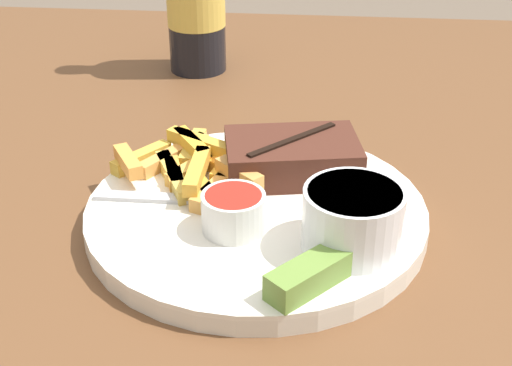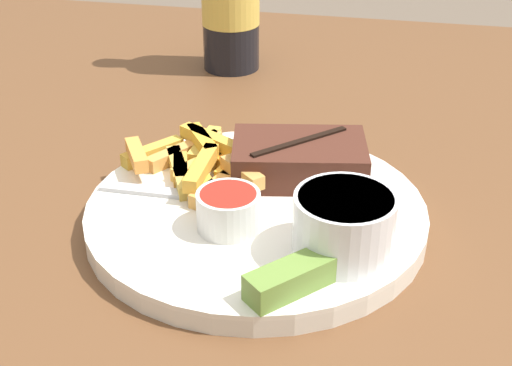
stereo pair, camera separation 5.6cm
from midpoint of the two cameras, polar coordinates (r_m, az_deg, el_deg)
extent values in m
cube|color=brown|center=(0.59, -2.72, -4.95)|extent=(1.46, 1.17, 0.04)
cylinder|color=silver|center=(0.58, -2.78, -2.75)|extent=(0.27, 0.27, 0.01)
cylinder|color=white|center=(0.57, -2.81, -1.99)|extent=(0.27, 0.27, 0.00)
cube|color=#472319|center=(0.61, 0.28, 2.02)|extent=(0.12, 0.09, 0.03)
cube|color=black|center=(0.60, 0.28, 3.45)|extent=(0.07, 0.07, 0.00)
cube|color=gold|center=(0.59, -4.08, 0.06)|extent=(0.05, 0.02, 0.01)
cube|color=gold|center=(0.63, -7.73, 3.05)|extent=(0.04, 0.05, 0.01)
cube|color=gold|center=(0.59, -7.46, 0.90)|extent=(0.01, 0.07, 0.01)
cube|color=#D29146|center=(0.64, -9.08, 2.17)|extent=(0.05, 0.08, 0.01)
cube|color=gold|center=(0.59, -5.79, -0.32)|extent=(0.04, 0.07, 0.01)
cube|color=gold|center=(0.61, -9.28, 0.46)|extent=(0.04, 0.08, 0.01)
cube|color=gold|center=(0.63, -6.76, 3.04)|extent=(0.07, 0.05, 0.01)
cube|color=orange|center=(0.64, -6.99, 2.11)|extent=(0.06, 0.06, 0.01)
cube|color=gold|center=(0.65, -7.56, 2.68)|extent=(0.02, 0.06, 0.01)
cube|color=gold|center=(0.61, -9.22, 0.65)|extent=(0.03, 0.05, 0.01)
cube|color=#E3913D|center=(0.61, -12.80, 1.62)|extent=(0.03, 0.05, 0.01)
cube|color=#CD8F45|center=(0.58, -4.13, 0.70)|extent=(0.04, 0.04, 0.01)
cube|color=gold|center=(0.61, -7.85, 0.96)|extent=(0.04, 0.05, 0.01)
cube|color=gold|center=(0.57, -6.67, -1.30)|extent=(0.04, 0.05, 0.01)
cube|color=gold|center=(0.64, -11.64, 1.90)|extent=(0.05, 0.05, 0.01)
cylinder|color=white|center=(0.51, 4.65, -3.01)|extent=(0.07, 0.07, 0.05)
cylinder|color=beige|center=(0.50, 4.73, -1.36)|extent=(0.07, 0.07, 0.01)
cylinder|color=silver|center=(0.54, -4.81, -2.44)|extent=(0.05, 0.05, 0.03)
cylinder|color=#B22319|center=(0.53, -4.87, -1.34)|extent=(0.04, 0.04, 0.01)
cube|color=olive|center=(0.48, 0.94, -7.48)|extent=(0.06, 0.06, 0.02)
cube|color=#B7B7BC|center=(0.59, -10.79, -1.27)|extent=(0.10, 0.01, 0.00)
cube|color=#B7B7BC|center=(0.57, -4.29, -1.83)|extent=(0.03, 0.00, 0.00)
cube|color=#B7B7BC|center=(0.57, -4.22, -1.60)|extent=(0.03, 0.00, 0.00)
cube|color=#B7B7BC|center=(0.58, -4.15, -1.36)|extent=(0.03, 0.00, 0.00)
cylinder|color=black|center=(0.88, -6.70, 13.76)|extent=(0.07, 0.07, 0.16)
cylinder|color=gold|center=(0.88, -6.73, 14.25)|extent=(0.07, 0.07, 0.06)
camera|label=1|loc=(0.03, -92.86, -1.64)|focal=50.00mm
camera|label=2|loc=(0.03, 87.14, 1.64)|focal=50.00mm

